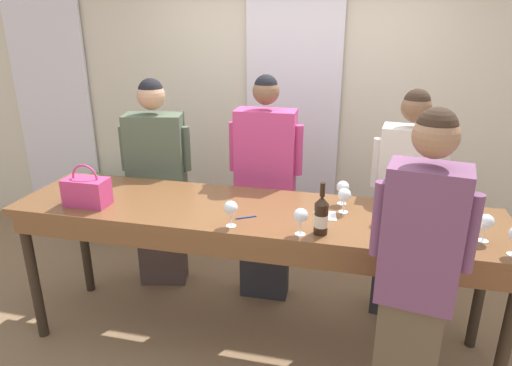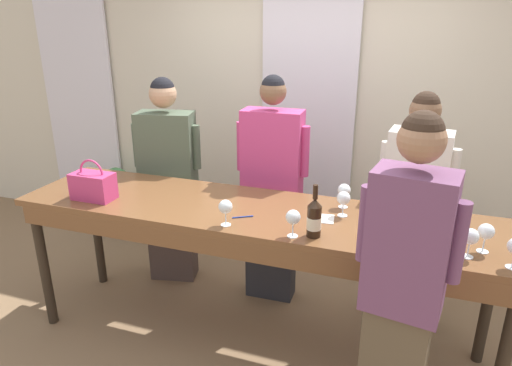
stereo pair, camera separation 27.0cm
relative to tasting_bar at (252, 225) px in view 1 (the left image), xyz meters
name	(u,v)px [view 1 (the left image)]	position (x,y,z in m)	size (l,w,h in m)	color
ground_plane	(254,339)	(0.00, 0.03, -0.91)	(18.00, 18.00, 0.00)	#846647
wall_back	(294,106)	(0.00, 1.60, 0.49)	(12.00, 0.06, 2.80)	beige
curtain_panel_left	(53,102)	(-2.51, 1.53, 0.43)	(0.85, 0.03, 2.69)	white
curtain_panel_center	(292,113)	(0.00, 1.53, 0.43)	(0.85, 0.03, 2.69)	white
tasting_bar	(252,225)	(0.00, 0.00, 0.00)	(3.14, 0.75, 1.02)	brown
wine_bottle	(321,216)	(0.45, -0.22, 0.21)	(0.08, 0.08, 0.31)	black
handbag	(87,191)	(-1.06, -0.16, 0.20)	(0.28, 0.15, 0.28)	#C63870
wine_glass_front_left	(343,188)	(0.55, 0.25, 0.22)	(0.08, 0.08, 0.16)	white
wine_glass_front_mid	(231,208)	(-0.06, -0.25, 0.22)	(0.08, 0.08, 0.16)	white
wine_glass_front_right	(384,205)	(0.80, 0.01, 0.22)	(0.08, 0.08, 0.16)	white
wine_glass_center_left	(393,219)	(0.84, -0.18, 0.22)	(0.08, 0.08, 0.16)	white
wine_glass_center_right	(344,195)	(0.56, 0.11, 0.22)	(0.08, 0.08, 0.16)	white
wine_glass_back_left	(486,222)	(1.33, -0.11, 0.21)	(0.08, 0.08, 0.16)	white
wine_glass_back_mid	(301,216)	(0.34, -0.26, 0.22)	(0.08, 0.08, 0.16)	white
wine_glass_back_right	(432,201)	(1.08, 0.14, 0.22)	(0.08, 0.08, 0.16)	white
wine_glass_near_host	(473,228)	(1.25, -0.20, 0.21)	(0.08, 0.08, 0.16)	white
napkin	(325,216)	(0.46, 0.02, 0.10)	(0.15, 0.15, 0.00)	white
pen	(246,217)	(-0.01, -0.12, 0.11)	(0.12, 0.07, 0.01)	#193399
guest_olive_jacket	(158,184)	(-0.94, 0.62, -0.02)	(0.56, 0.33, 1.74)	#473833
guest_pink_top	(265,190)	(-0.05, 0.62, 0.00)	(0.56, 0.23, 1.79)	#28282D
guest_cream_sweater	(404,206)	(0.98, 0.62, -0.02)	(0.52, 0.28, 1.73)	#28282D
host_pouring	(415,284)	(0.95, -0.53, 0.03)	(0.47, 0.29, 1.81)	brown
potted_plant	(98,203)	(-1.93, 1.23, -0.53)	(0.33, 0.33, 0.71)	#4C4C51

